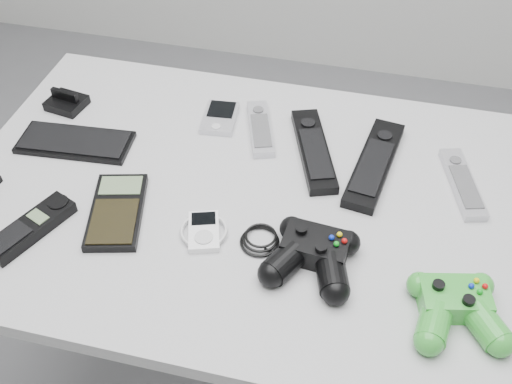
% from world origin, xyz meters
% --- Properties ---
extents(desk, '(1.15, 0.74, 0.77)m').
position_xyz_m(desk, '(0.06, 0.08, 0.71)').
color(desk, '#B1B0B3').
rests_on(desk, floor).
extents(pda_keyboard, '(0.24, 0.11, 0.01)m').
position_xyz_m(pda_keyboard, '(-0.34, 0.13, 0.78)').
color(pda_keyboard, black).
rests_on(pda_keyboard, desk).
extents(dock_bracket, '(0.09, 0.08, 0.04)m').
position_xyz_m(dock_bracket, '(-0.41, 0.25, 0.79)').
color(dock_bracket, black).
rests_on(dock_bracket, desk).
extents(pda, '(0.08, 0.11, 0.02)m').
position_xyz_m(pda, '(-0.07, 0.28, 0.78)').
color(pda, silver).
rests_on(pda, desk).
extents(remote_silver_a, '(0.10, 0.18, 0.02)m').
position_xyz_m(remote_silver_a, '(0.02, 0.26, 0.78)').
color(remote_silver_a, silver).
rests_on(remote_silver_a, desk).
extents(remote_black_a, '(0.13, 0.25, 0.02)m').
position_xyz_m(remote_black_a, '(0.14, 0.22, 0.78)').
color(remote_black_a, black).
rests_on(remote_black_a, desk).
extents(remote_black_b, '(0.10, 0.27, 0.02)m').
position_xyz_m(remote_black_b, '(0.27, 0.21, 0.79)').
color(remote_black_b, black).
rests_on(remote_black_b, desk).
extents(remote_silver_b, '(0.09, 0.19, 0.02)m').
position_xyz_m(remote_silver_b, '(0.43, 0.19, 0.78)').
color(remote_silver_b, '#B5B4BB').
rests_on(remote_silver_b, desk).
extents(cordless_handset, '(0.11, 0.17, 0.03)m').
position_xyz_m(cordless_handset, '(-0.31, -0.11, 0.79)').
color(cordless_handset, black).
rests_on(cordless_handset, desk).
extents(calculator, '(0.13, 0.20, 0.02)m').
position_xyz_m(calculator, '(-0.18, -0.03, 0.78)').
color(calculator, black).
rests_on(calculator, desk).
extents(mp3_player, '(0.11, 0.11, 0.02)m').
position_xyz_m(mp3_player, '(-0.01, -0.04, 0.78)').
color(mp3_player, white).
rests_on(mp3_player, desk).
extents(controller_black, '(0.27, 0.19, 0.05)m').
position_xyz_m(controller_black, '(0.19, -0.06, 0.80)').
color(controller_black, black).
rests_on(controller_black, desk).
extents(controller_green, '(0.18, 0.19, 0.05)m').
position_xyz_m(controller_green, '(0.42, -0.11, 0.80)').
color(controller_green, '#279128').
rests_on(controller_green, desk).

